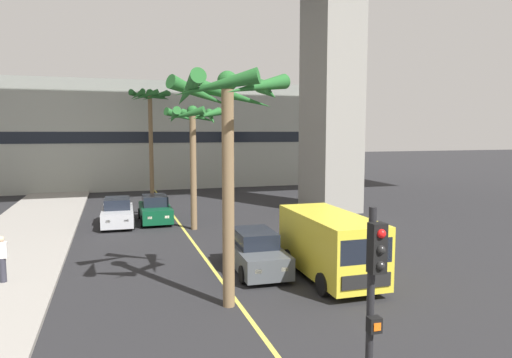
% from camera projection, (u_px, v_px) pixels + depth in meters
% --- Properties ---
extents(lane_stripe_center, '(0.14, 56.00, 0.01)m').
position_uv_depth(lane_stripe_center, '(194.00, 243.00, 22.02)').
color(lane_stripe_center, '#DBCC4C').
rests_on(lane_stripe_center, ground).
extents(pier_building_backdrop, '(34.58, 8.04, 9.96)m').
position_uv_depth(pier_building_backdrop, '(150.00, 136.00, 45.03)').
color(pier_building_backdrop, '#ADB2A8').
rests_on(pier_building_backdrop, ground).
extents(car_queue_front, '(1.95, 4.16, 1.56)m').
position_uv_depth(car_queue_front, '(256.00, 252.00, 17.55)').
color(car_queue_front, '#4C5156').
rests_on(car_queue_front, ground).
extents(car_queue_second, '(1.85, 4.11, 1.56)m').
position_uv_depth(car_queue_second, '(155.00, 210.00, 27.17)').
color(car_queue_second, '#0C4728').
rests_on(car_queue_second, ground).
extents(car_queue_third, '(1.92, 4.14, 1.56)m').
position_uv_depth(car_queue_third, '(118.00, 213.00, 26.11)').
color(car_queue_third, '#B7BABF').
rests_on(car_queue_third, ground).
extents(delivery_van, '(2.21, 5.27, 2.36)m').
position_uv_depth(delivery_van, '(330.00, 244.00, 16.57)').
color(delivery_van, yellow).
rests_on(delivery_van, ground).
extents(traffic_light_median_near, '(0.24, 0.37, 4.20)m').
position_uv_depth(traffic_light_median_near, '(373.00, 304.00, 7.00)').
color(traffic_light_median_near, black).
rests_on(traffic_light_median_near, ground).
extents(palm_tree_near_median, '(3.54, 3.50, 8.85)m').
position_uv_depth(palm_tree_near_median, '(150.00, 106.00, 38.11)').
color(palm_tree_near_median, brown).
rests_on(palm_tree_near_median, ground).
extents(palm_tree_mid_median, '(3.50, 3.65, 7.10)m').
position_uv_depth(palm_tree_mid_median, '(228.00, 116.00, 13.44)').
color(palm_tree_mid_median, brown).
rests_on(palm_tree_mid_median, ground).
extents(palm_tree_far_median, '(3.06, 3.18, 6.72)m').
position_uv_depth(palm_tree_far_median, '(193.00, 128.00, 24.54)').
color(palm_tree_far_median, brown).
rests_on(palm_tree_far_median, ground).
extents(pedestrian_far_along, '(0.34, 0.22, 1.62)m').
position_uv_depth(pedestrian_far_along, '(2.00, 258.00, 15.77)').
color(pedestrian_far_along, '#2D2D38').
rests_on(pedestrian_far_along, sidewalk_left).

